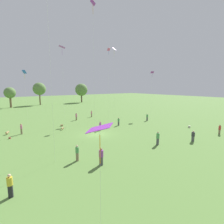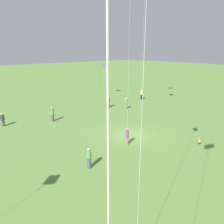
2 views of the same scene
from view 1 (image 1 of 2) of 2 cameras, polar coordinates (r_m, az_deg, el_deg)
ground_plane at (r=29.99m, az=-5.16°, el=-7.25°), size 240.00×240.00×0.00m
tree_1 at (r=75.42m, az=-30.39°, el=5.36°), size 4.10×4.10×7.62m
tree_2 at (r=80.86m, az=-22.64°, el=6.96°), size 5.29×5.29×9.47m
tree_3 at (r=87.55m, az=-9.97°, el=7.16°), size 6.01×6.01×9.21m
person_0 at (r=41.83m, az=11.41°, el=-1.67°), size 0.59×0.59×1.71m
person_1 at (r=15.79m, az=-30.34°, el=-20.07°), size 0.58×0.58×1.81m
person_2 at (r=25.35m, az=14.72°, el=-8.29°), size 0.61×0.61×1.88m
person_3 at (r=18.65m, az=-3.57°, el=-14.35°), size 0.53×0.53×1.84m
person_4 at (r=28.65m, az=24.95°, el=-7.15°), size 0.55×0.55×1.63m
person_5 at (r=34.96m, az=31.70°, el=-4.85°), size 0.50×0.50×1.64m
person_6 at (r=32.15m, az=-3.88°, el=-4.58°), size 0.47×0.47×1.70m
person_7 at (r=36.09m, az=2.16°, el=-3.13°), size 0.46×0.46×1.69m
person_8 at (r=33.47m, az=-27.49°, el=-4.92°), size 0.43×0.43×1.81m
person_9 at (r=42.47m, az=-11.57°, el=-1.50°), size 0.57×0.57×1.73m
person_10 at (r=46.18m, az=-6.70°, el=-0.58°), size 0.40×0.40×1.70m
person_11 at (r=19.94m, az=-11.30°, el=-12.97°), size 0.51×0.51×1.79m
kite_1 at (r=8.69m, az=-4.01°, el=-5.98°), size 1.68×1.68×6.29m
kite_2 at (r=29.33m, az=-6.24°, el=29.62°), size 0.79×0.99×20.39m
kite_3 at (r=49.28m, az=12.99°, el=11.88°), size 1.09×1.06×11.98m
kite_4 at (r=50.41m, az=0.72°, el=19.00°), size 1.26×1.14×18.47m
kite_5 at (r=40.05m, az=-26.69°, el=10.94°), size 0.88×0.99×11.28m
kite_7 at (r=44.40m, az=-1.11°, el=17.94°), size 0.72×0.48×17.10m
kite_8 at (r=38.44m, az=-16.03°, el=19.07°), size 1.49×1.54×16.06m
dog_0 at (r=34.52m, az=-30.97°, el=-5.76°), size 0.66×0.76×0.53m
dog_1 at (r=33.87m, az=-15.84°, el=-5.12°), size 0.68×0.58×0.50m
picnic_bag_0 at (r=36.97m, az=-16.09°, el=-4.22°), size 0.47×0.33×0.38m
picnic_bag_1 at (r=37.61m, az=23.92°, el=-4.41°), size 0.47×0.50×0.38m
picnic_bag_2 at (r=31.66m, az=-30.41°, el=-7.33°), size 0.31×0.28×0.26m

